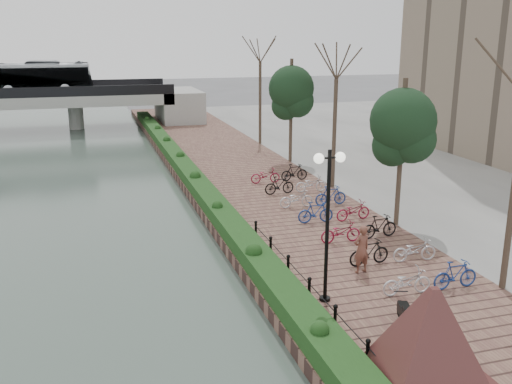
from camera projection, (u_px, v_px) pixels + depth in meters
name	position (u px, v px, depth m)	size (l,w,h in m)	color
ground	(301.00, 371.00, 15.32)	(220.00, 220.00, 0.00)	#59595B
promenade	(257.00, 189.00, 32.53)	(8.00, 75.00, 0.50)	brown
inland_pavement	(493.00, 171.00, 36.94)	(24.00, 75.00, 0.50)	slate
hedge	(190.00, 174.00, 33.76)	(1.10, 56.00, 0.60)	#193914
chain_fence	(321.00, 303.00, 17.33)	(0.10, 14.10, 0.70)	black
granite_monument	(430.00, 338.00, 13.42)	(4.93, 4.93, 2.61)	#4C2022
lamppost	(328.00, 194.00, 17.39)	(1.02, 0.32, 4.92)	black
motorcycle	(405.00, 312.00, 16.60)	(0.43, 1.36, 0.85)	black
pedestrian	(361.00, 249.00, 20.26)	(0.64, 0.42, 1.77)	brown
bicycle_parking	(335.00, 212.00, 25.95)	(2.40, 17.32, 1.00)	silver
street_trees	(362.00, 141.00, 28.27)	(3.20, 37.12, 6.80)	#382821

